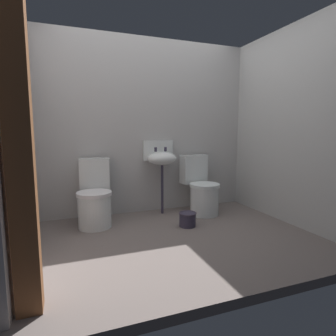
# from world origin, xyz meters

# --- Properties ---
(ground_plane) EXTENTS (3.25, 2.41, 0.08)m
(ground_plane) POSITION_xyz_m (0.00, 0.00, -0.04)
(ground_plane) COLOR #6D625E
(wall_back) EXTENTS (3.25, 0.10, 2.34)m
(wall_back) POSITION_xyz_m (0.00, 1.06, 1.17)
(wall_back) COLOR #B2B0AF
(wall_back) RESTS_ON ground
(wall_left) EXTENTS (0.10, 2.21, 2.34)m
(wall_left) POSITION_xyz_m (-1.48, 0.10, 1.17)
(wall_left) COLOR #B8ACA8
(wall_left) RESTS_ON ground
(wall_right) EXTENTS (0.10, 2.21, 2.34)m
(wall_right) POSITION_xyz_m (1.48, 0.10, 1.17)
(wall_right) COLOR #AFB0AE
(wall_right) RESTS_ON ground
(wooden_door_post) EXTENTS (0.15, 0.15, 2.34)m
(wooden_door_post) POSITION_xyz_m (-1.33, -0.86, 1.17)
(wooden_door_post) COLOR brown
(wooden_door_post) RESTS_ON ground
(toilet_left) EXTENTS (0.47, 0.64, 0.78)m
(toilet_left) POSITION_xyz_m (-0.78, 0.65, 0.32)
(toilet_left) COLOR white
(toilet_left) RESTS_ON ground
(toilet_right) EXTENTS (0.43, 0.62, 0.78)m
(toilet_right) POSITION_xyz_m (0.63, 0.65, 0.32)
(toilet_right) COLOR silver
(toilet_right) RESTS_ON ground
(sink) EXTENTS (0.42, 0.34, 0.99)m
(sink) POSITION_xyz_m (0.13, 0.84, 0.75)
(sink) COLOR #322E41
(sink) RESTS_ON ground
(bucket) EXTENTS (0.21, 0.21, 0.17)m
(bucket) POSITION_xyz_m (0.23, 0.22, 0.09)
(bucket) COLOR #322E41
(bucket) RESTS_ON ground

